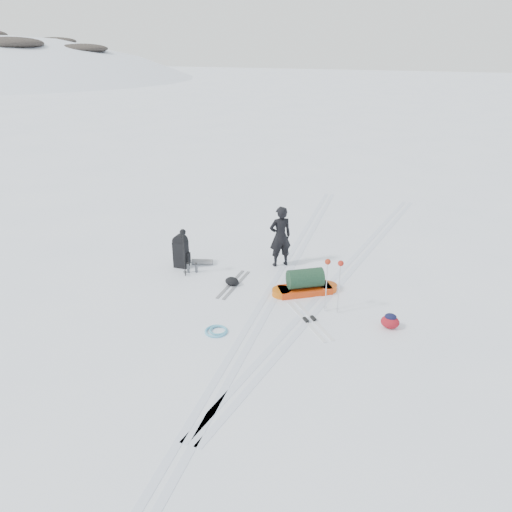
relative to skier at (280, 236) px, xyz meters
The scene contains 13 objects.
ground 2.03m from the skier, 78.65° to the right, with size 200.00×200.00×0.00m, color white.
ski_tracks 1.59m from the skier, 43.80° to the right, with size 3.38×17.97×0.01m.
skier is the anchor object (origin of this frame).
pulk_sled 1.81m from the skier, 51.15° to the right, with size 1.61×1.28×0.62m.
expedition_rucksack 2.61m from the skier, 157.25° to the right, with size 0.94×0.63×0.93m.
ski_poles_black 2.57m from the skier, 144.70° to the right, with size 0.16×0.16×1.28m.
ski_poles_silver 2.76m from the skier, 47.09° to the right, with size 0.41×0.14×1.28m.
touring_skis_grey 1.87m from the skier, 114.86° to the right, with size 0.24×1.64×0.06m.
touring_skis_white 3.08m from the skier, 59.27° to the right, with size 1.39×1.52×0.07m.
rope_coil 3.77m from the skier, 92.72° to the right, with size 0.62×0.62×0.06m.
small_daypack 3.95m from the skier, 35.07° to the right, with size 0.49×0.46×0.34m.
thermos_pair 2.47m from the skier, 148.07° to the right, with size 0.28×0.18×0.28m.
stuff_sack 1.88m from the skier, 115.08° to the right, with size 0.40×0.33×0.21m.
Camera 1 is at (3.38, -9.94, 5.61)m, focal length 35.00 mm.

